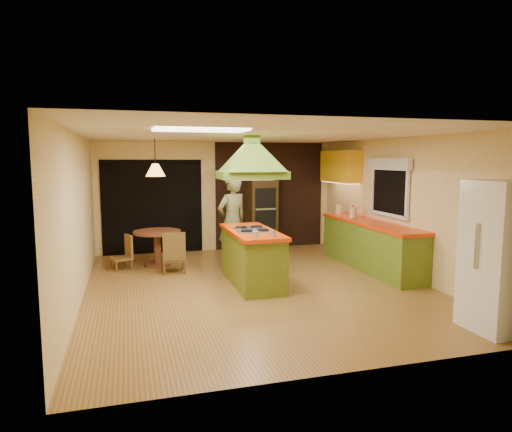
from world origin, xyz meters
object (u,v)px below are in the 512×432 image
object	(u,v)px
refrigerator	(503,256)
wall_oven	(262,210)
kitchen_island	(252,257)
dining_table	(157,241)
canister_large	(339,209)
man	(232,222)

from	to	relation	value
refrigerator	wall_oven	bearing A→B (deg)	103.59
kitchen_island	dining_table	xyz separation A→B (m)	(-1.45, 1.81, 0.02)
dining_table	canister_large	size ratio (longest dim) A/B	4.21
man	dining_table	size ratio (longest dim) A/B	1.94
man	canister_large	xyz separation A→B (m)	(2.49, 0.44, 0.13)
wall_oven	kitchen_island	bearing A→B (deg)	-109.82
kitchen_island	wall_oven	xyz separation A→B (m)	(1.01, 2.79, 0.47)
canister_large	wall_oven	bearing A→B (deg)	143.26
man	wall_oven	xyz separation A→B (m)	(1.06, 1.52, 0.04)
wall_oven	dining_table	size ratio (longest dim) A/B	2.01
kitchen_island	man	xyz separation A→B (m)	(-0.05, 1.28, 0.43)
wall_oven	dining_table	bearing A→B (deg)	-158.22
wall_oven	refrigerator	bearing A→B (deg)	-76.06
man	canister_large	bearing A→B (deg)	165.42
man	refrigerator	xyz separation A→B (m)	(2.46, -4.13, 0.02)
kitchen_island	wall_oven	bearing A→B (deg)	70.34
wall_oven	man	bearing A→B (deg)	-124.87
kitchen_island	wall_oven	world-z (taller)	wall_oven
refrigerator	wall_oven	distance (m)	5.82
kitchen_island	man	size ratio (longest dim) A/B	1.03
man	dining_table	xyz separation A→B (m)	(-1.40, 0.53, -0.41)
man	canister_large	world-z (taller)	man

